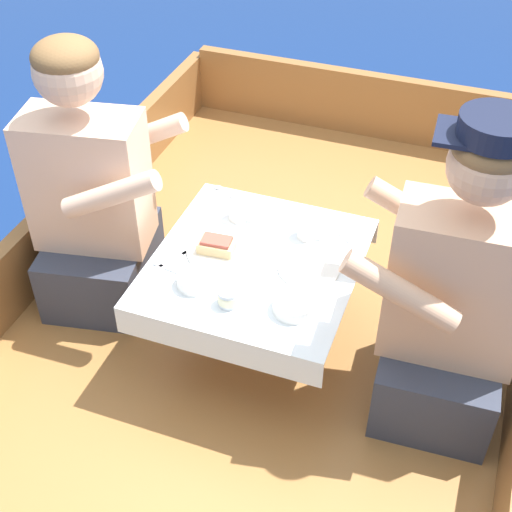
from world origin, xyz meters
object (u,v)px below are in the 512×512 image
(person_port, at_px, (93,201))
(tin_can, at_px, (229,297))
(person_starboard, at_px, (452,304))
(coffee_cup_port, at_px, (239,211))
(coffee_cup_starboard, at_px, (308,228))
(sandwich, at_px, (217,245))

(person_port, bearing_deg, tin_can, -34.67)
(person_starboard, bearing_deg, coffee_cup_port, -20.35)
(person_port, height_order, tin_can, person_port)
(person_starboard, xyz_separation_m, coffee_cup_starboard, (-0.51, 0.22, -0.02))
(coffee_cup_starboard, bearing_deg, person_port, -170.46)
(person_starboard, bearing_deg, sandwich, -5.84)
(sandwich, height_order, coffee_cup_port, coffee_cup_port)
(sandwich, relative_size, coffee_cup_port, 1.26)
(person_starboard, height_order, tin_can, person_starboard)
(coffee_cup_starboard, relative_size, tin_can, 1.46)
(coffee_cup_starboard, bearing_deg, coffee_cup_port, 176.59)
(sandwich, xyz_separation_m, coffee_cup_starboard, (0.26, 0.19, 0.00))
(coffee_cup_port, bearing_deg, person_port, -164.09)
(person_starboard, distance_m, tin_can, 0.66)
(person_port, bearing_deg, person_starboard, -15.41)
(coffee_cup_port, bearing_deg, coffee_cup_starboard, -3.41)
(sandwich, bearing_deg, person_port, 173.13)
(person_starboard, relative_size, coffee_cup_port, 10.74)
(person_port, distance_m, person_starboard, 1.27)
(coffee_cup_starboard, distance_m, tin_can, 0.42)
(person_port, bearing_deg, sandwich, -17.82)
(sandwich, height_order, coffee_cup_starboard, coffee_cup_starboard)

